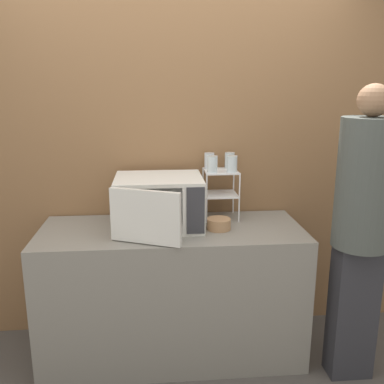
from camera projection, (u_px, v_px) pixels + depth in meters
name	position (u px, v px, depth m)	size (l,w,h in m)	color
ground_plane	(176.00, 382.00, 2.63)	(12.00, 12.00, 0.00)	#4C4742
wall_back	(169.00, 155.00, 3.00)	(8.00, 0.06, 2.60)	olive
counter	(172.00, 291.00, 2.85)	(1.69, 0.67, 0.88)	gray
microwave	(158.00, 203.00, 2.73)	(0.56, 0.63, 0.33)	silver
dish_rack	(221.00, 184.00, 2.90)	(0.23, 0.22, 0.33)	white
glass_front_left	(212.00, 164.00, 2.80)	(0.07, 0.07, 0.11)	silver
glass_back_right	(230.00, 160.00, 2.94)	(0.07, 0.07, 0.11)	silver
glass_front_right	(232.00, 164.00, 2.81)	(0.07, 0.07, 0.11)	silver
glass_back_left	(209.00, 161.00, 2.92)	(0.07, 0.07, 0.11)	silver
bowl	(219.00, 224.00, 2.72)	(0.15, 0.15, 0.07)	#AD7F56
person	(361.00, 220.00, 2.48)	(0.33, 0.33, 1.79)	#2D2D33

